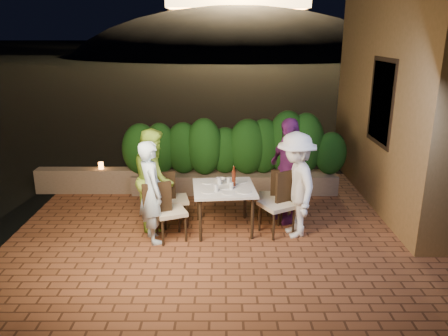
{
  "coord_description": "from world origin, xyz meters",
  "views": [
    {
      "loc": [
        -0.03,
        -6.28,
        3.18
      ],
      "look_at": [
        -0.02,
        0.58,
        1.05
      ],
      "focal_mm": 35.0,
      "sensor_mm": 36.0,
      "label": 1
    }
  ],
  "objects_px": {
    "dining_table": "(224,208)",
    "chair_left_front": "(171,210)",
    "chair_right_back": "(271,196)",
    "diner_blue": "(152,192)",
    "bowl": "(220,180)",
    "diner_purple": "(288,170)",
    "parapet_lamp": "(101,166)",
    "beer_bottle": "(234,176)",
    "diner_green": "(154,178)",
    "chair_right_front": "(277,203)",
    "chair_left_back": "(175,198)",
    "diner_white": "(295,185)"
  },
  "relations": [
    {
      "from": "parapet_lamp",
      "to": "dining_table",
      "type": "bearing_deg",
      "value": -35.69
    },
    {
      "from": "beer_bottle",
      "to": "diner_white",
      "type": "distance_m",
      "value": 1.02
    },
    {
      "from": "parapet_lamp",
      "to": "diner_blue",
      "type": "bearing_deg",
      "value": -57.82
    },
    {
      "from": "chair_right_back",
      "to": "diner_blue",
      "type": "distance_m",
      "value": 2.12
    },
    {
      "from": "parapet_lamp",
      "to": "diner_white",
      "type": "bearing_deg",
      "value": -28.92
    },
    {
      "from": "parapet_lamp",
      "to": "chair_right_front",
      "type": "bearing_deg",
      "value": -30.14
    },
    {
      "from": "chair_left_front",
      "to": "dining_table",
      "type": "bearing_deg",
      "value": 1.27
    },
    {
      "from": "dining_table",
      "to": "beer_bottle",
      "type": "height_order",
      "value": "beer_bottle"
    },
    {
      "from": "bowl",
      "to": "diner_white",
      "type": "distance_m",
      "value": 1.32
    },
    {
      "from": "dining_table",
      "to": "diner_white",
      "type": "distance_m",
      "value": 1.26
    },
    {
      "from": "diner_green",
      "to": "diner_purple",
      "type": "distance_m",
      "value": 2.29
    },
    {
      "from": "bowl",
      "to": "diner_purple",
      "type": "height_order",
      "value": "diner_purple"
    },
    {
      "from": "chair_right_back",
      "to": "diner_blue",
      "type": "height_order",
      "value": "diner_blue"
    },
    {
      "from": "chair_right_back",
      "to": "chair_right_front",
      "type": "bearing_deg",
      "value": 99.83
    },
    {
      "from": "dining_table",
      "to": "chair_left_front",
      "type": "xyz_separation_m",
      "value": [
        -0.85,
        -0.36,
        0.12
      ]
    },
    {
      "from": "chair_right_front",
      "to": "diner_green",
      "type": "bearing_deg",
      "value": -38.32
    },
    {
      "from": "chair_left_back",
      "to": "diner_purple",
      "type": "distance_m",
      "value": 2.01
    },
    {
      "from": "bowl",
      "to": "diner_purple",
      "type": "relative_size",
      "value": 0.09
    },
    {
      "from": "dining_table",
      "to": "beer_bottle",
      "type": "bearing_deg",
      "value": 23.08
    },
    {
      "from": "dining_table",
      "to": "chair_left_back",
      "type": "xyz_separation_m",
      "value": [
        -0.84,
        0.19,
        0.11
      ]
    },
    {
      "from": "chair_left_back",
      "to": "parapet_lamp",
      "type": "distance_m",
      "value": 2.35
    },
    {
      "from": "dining_table",
      "to": "chair_right_back",
      "type": "relative_size",
      "value": 1.07
    },
    {
      "from": "bowl",
      "to": "diner_white",
      "type": "bearing_deg",
      "value": -24.18
    },
    {
      "from": "diner_white",
      "to": "parapet_lamp",
      "type": "relative_size",
      "value": 12.29
    },
    {
      "from": "diner_blue",
      "to": "beer_bottle",
      "type": "bearing_deg",
      "value": -94.12
    },
    {
      "from": "parapet_lamp",
      "to": "diner_purple",
      "type": "bearing_deg",
      "value": -21.54
    },
    {
      "from": "chair_left_front",
      "to": "diner_white",
      "type": "height_order",
      "value": "diner_white"
    },
    {
      "from": "chair_right_back",
      "to": "chair_left_front",
      "type": "bearing_deg",
      "value": 28.56
    },
    {
      "from": "chair_right_back",
      "to": "diner_white",
      "type": "bearing_deg",
      "value": 125.05
    },
    {
      "from": "chair_left_front",
      "to": "bowl",
      "type": "bearing_deg",
      "value": 19.52
    },
    {
      "from": "dining_table",
      "to": "chair_right_front",
      "type": "relative_size",
      "value": 0.96
    },
    {
      "from": "beer_bottle",
      "to": "diner_green",
      "type": "distance_m",
      "value": 1.34
    },
    {
      "from": "parapet_lamp",
      "to": "diner_green",
      "type": "bearing_deg",
      "value": -50.55
    },
    {
      "from": "beer_bottle",
      "to": "diner_blue",
      "type": "xyz_separation_m",
      "value": [
        -1.29,
        -0.48,
        -0.1
      ]
    },
    {
      "from": "chair_left_back",
      "to": "chair_right_front",
      "type": "bearing_deg",
      "value": -22.97
    },
    {
      "from": "beer_bottle",
      "to": "diner_purple",
      "type": "xyz_separation_m",
      "value": [
        0.94,
        0.31,
        0.0
      ]
    },
    {
      "from": "diner_white",
      "to": "parapet_lamp",
      "type": "height_order",
      "value": "diner_white"
    },
    {
      "from": "bowl",
      "to": "chair_right_back",
      "type": "height_order",
      "value": "chair_right_back"
    },
    {
      "from": "beer_bottle",
      "to": "diner_green",
      "type": "height_order",
      "value": "diner_green"
    },
    {
      "from": "dining_table",
      "to": "bowl",
      "type": "height_order",
      "value": "bowl"
    },
    {
      "from": "diner_green",
      "to": "diner_purple",
      "type": "relative_size",
      "value": 0.92
    },
    {
      "from": "diner_white",
      "to": "chair_right_front",
      "type": "bearing_deg",
      "value": -112.77
    },
    {
      "from": "chair_left_back",
      "to": "diner_blue",
      "type": "bearing_deg",
      "value": -126.78
    },
    {
      "from": "diner_purple",
      "to": "parapet_lamp",
      "type": "height_order",
      "value": "diner_purple"
    },
    {
      "from": "chair_left_back",
      "to": "chair_right_front",
      "type": "height_order",
      "value": "chair_right_front"
    },
    {
      "from": "chair_right_back",
      "to": "diner_green",
      "type": "distance_m",
      "value": 2.04
    },
    {
      "from": "dining_table",
      "to": "diner_purple",
      "type": "bearing_deg",
      "value": 19.14
    },
    {
      "from": "dining_table",
      "to": "diner_green",
      "type": "relative_size",
      "value": 0.59
    },
    {
      "from": "dining_table",
      "to": "chair_right_front",
      "type": "xyz_separation_m",
      "value": [
        0.86,
        -0.15,
        0.15
      ]
    },
    {
      "from": "diner_green",
      "to": "beer_bottle",
      "type": "bearing_deg",
      "value": -104.42
    }
  ]
}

